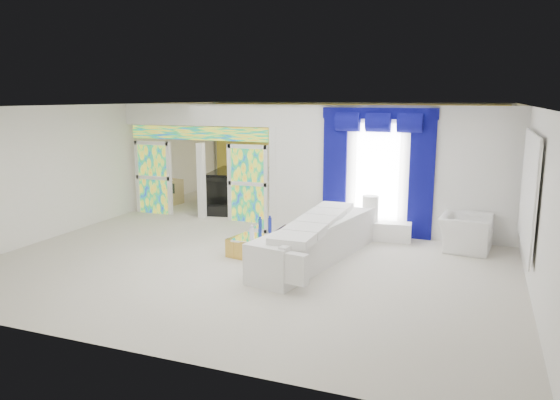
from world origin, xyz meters
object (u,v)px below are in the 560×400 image
at_px(armchair, 465,233).
at_px(console_table, 383,231).
at_px(white_sofa, 317,242).
at_px(coffee_table, 260,241).
at_px(grand_piano, 239,188).

bearing_deg(armchair, console_table, 91.57).
height_order(white_sofa, armchair, armchair).
bearing_deg(white_sofa, console_table, 75.59).
xyz_separation_m(white_sofa, coffee_table, (-1.35, 0.30, -0.18)).
relative_size(white_sofa, console_table, 3.08).
bearing_deg(grand_piano, armchair, -32.99).
distance_m(coffee_table, grand_piano, 4.81).
bearing_deg(coffee_table, armchair, 20.72).
bearing_deg(grand_piano, console_table, -38.71).
xyz_separation_m(coffee_table, grand_piano, (-2.44, 4.14, 0.33)).
bearing_deg(coffee_table, white_sofa, -12.53).
xyz_separation_m(coffee_table, console_table, (2.30, 1.67, 0.02)).
xyz_separation_m(console_table, armchair, (1.76, -0.13, 0.16)).
height_order(console_table, armchair, armchair).
xyz_separation_m(white_sofa, console_table, (0.95, 1.97, -0.16)).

